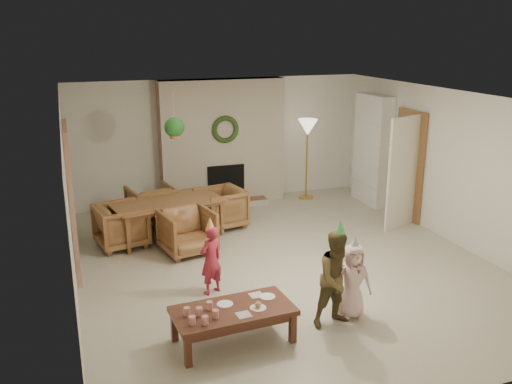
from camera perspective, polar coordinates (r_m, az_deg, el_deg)
name	(u,v)px	position (r m, az deg, el deg)	size (l,w,h in m)	color
floor	(283,263)	(8.51, 2.82, -7.33)	(7.00, 7.00, 0.00)	#B7B29E
ceiling	(286,98)	(7.85, 3.08, 9.62)	(7.00, 7.00, 0.00)	white
wall_back	(220,141)	(11.32, -3.75, 5.31)	(7.00, 7.00, 0.00)	silver
wall_front	(432,285)	(5.22, 17.72, -9.07)	(7.00, 7.00, 0.00)	silver
wall_left	(69,205)	(7.53, -18.73, -1.27)	(7.00, 7.00, 0.00)	silver
wall_right	(455,168)	(9.60, 19.79, 2.34)	(7.00, 7.00, 0.00)	silver
fireplace_mass	(222,142)	(11.13, -3.48, 5.13)	(2.50, 0.40, 2.50)	#4F1A14
fireplace_hearth	(228,204)	(11.10, -2.88, -1.24)	(1.60, 0.30, 0.12)	#602E1A
fireplace_firebox	(226,183)	(11.15, -3.15, 0.92)	(0.75, 0.12, 0.75)	black
fireplace_wreath	(225,129)	(10.86, -3.17, 6.46)	(0.54, 0.54, 0.10)	#203C16
floor_lamp_base	(306,197)	(11.74, 5.16, -0.52)	(0.31, 0.31, 0.03)	gold
floor_lamp_post	(307,162)	(11.54, 5.25, 3.10)	(0.03, 0.03, 1.50)	gold
floor_lamp_shade	(308,127)	(11.39, 5.35, 6.64)	(0.40, 0.40, 0.33)	beige
bookshelf_carcass	(372,150)	(11.38, 11.90, 4.28)	(0.30, 1.00, 2.20)	white
bookshelf_shelf_a	(370,181)	(11.52, 11.62, 1.11)	(0.30, 0.92, 0.03)	white
bookshelf_shelf_b	(371,162)	(11.42, 11.74, 3.05)	(0.30, 0.92, 0.03)	white
bookshelf_shelf_c	(372,142)	(11.34, 11.85, 5.01)	(0.30, 0.92, 0.03)	white
bookshelf_shelf_d	(373,123)	(11.27, 11.97, 7.01)	(0.30, 0.92, 0.03)	white
books_row_lower	(373,176)	(11.35, 11.96, 1.59)	(0.20, 0.40, 0.24)	#A41E20
books_row_mid	(369,155)	(11.42, 11.56, 3.78)	(0.20, 0.44, 0.24)	#295798
books_row_upper	(374,137)	(11.22, 12.06, 5.56)	(0.20, 0.36, 0.22)	gold
door_frame	(409,165)	(10.56, 15.47, 2.65)	(0.05, 0.86, 2.04)	brown
door_leaf	(403,173)	(10.05, 14.89, 1.90)	(0.05, 0.80, 2.00)	beige
curtain_panel	(72,200)	(7.72, -18.46, -0.81)	(0.06, 1.20, 2.00)	tan
dining_table	(168,219)	(9.53, -9.04, -2.79)	(1.84, 1.02, 0.65)	brown
dining_chair_near	(187,232)	(8.81, -7.08, -4.08)	(0.76, 0.78, 0.71)	brown
dining_chair_far	(151,205)	(10.24, -10.74, -1.32)	(0.76, 0.78, 0.71)	brown
dining_chair_left	(122,226)	(9.27, -13.68, -3.39)	(0.76, 0.78, 0.71)	brown
dining_chair_right	(221,208)	(9.91, -3.64, -1.65)	(0.76, 0.78, 0.71)	brown
hanging_plant_cord	(174,113)	(8.96, -8.47, 8.06)	(0.01, 0.01, 0.70)	tan
hanging_plant_pot	(175,135)	(9.01, -8.38, 5.86)	(0.16, 0.16, 0.12)	#A85B36
hanging_plant_foliage	(174,127)	(8.99, -8.41, 6.61)	(0.32, 0.32, 0.32)	#194C1B
coffee_table_top	(233,311)	(6.37, -2.37, -12.13)	(1.35, 0.68, 0.06)	#532A1B
coffee_table_apron	(233,317)	(6.40, -2.36, -12.70)	(1.25, 0.57, 0.08)	#532A1B
coffee_leg_fl	(188,352)	(6.08, -7.03, -16.00)	(0.07, 0.07, 0.35)	#532A1B
coffee_leg_fr	(293,328)	(6.46, 3.80, -13.80)	(0.07, 0.07, 0.35)	#532A1B
coffee_leg_bl	(174,327)	(6.54, -8.41, -13.56)	(0.07, 0.07, 0.35)	#532A1B
coffee_leg_br	(272,306)	(6.90, 1.70, -11.69)	(0.07, 0.07, 0.35)	#532A1B
cup_a	(192,320)	(6.06, -6.57, -12.99)	(0.07, 0.07, 0.09)	silver
cup_b	(187,311)	(6.23, -7.13, -12.10)	(0.07, 0.07, 0.09)	silver
cup_c	(205,320)	(6.04, -5.26, -13.01)	(0.07, 0.07, 0.09)	silver
cup_d	(199,311)	(6.22, -5.87, -12.13)	(0.07, 0.07, 0.09)	silver
cup_e	(216,314)	(6.15, -4.19, -12.42)	(0.07, 0.07, 0.09)	silver
cup_f	(210,305)	(6.33, -4.81, -11.57)	(0.07, 0.07, 0.09)	silver
plate_a	(225,304)	(6.44, -3.22, -11.44)	(0.19, 0.19, 0.01)	white
plate_b	(258,308)	(6.35, 0.21, -11.84)	(0.19, 0.19, 0.01)	white
plate_c	(267,297)	(6.59, 1.18, -10.71)	(0.19, 0.19, 0.01)	white
food_scoop	(258,305)	(6.33, 0.21, -11.51)	(0.07, 0.07, 0.07)	tan
napkin_left	(244,315)	(6.21, -1.29, -12.53)	(0.16, 0.16, 0.01)	#D59DA6
napkin_right	(256,295)	(6.62, 0.04, -10.58)	(0.16, 0.16, 0.01)	#D59DA6
child_red	(211,260)	(7.44, -4.67, -7.00)	(0.35, 0.23, 0.95)	#A22236
party_hat_red	(210,223)	(7.25, -4.76, -3.25)	(0.13, 0.13, 0.18)	#F8DB52
child_plaid	(338,278)	(6.69, 8.45, -8.79)	(0.58, 0.45, 1.19)	brown
party_hat_plaid	(340,228)	(6.45, 8.69, -3.65)	(0.14, 0.14, 0.19)	#53C258
child_pink	(353,281)	(6.94, 9.94, -9.01)	(0.46, 0.30, 0.95)	#FACAC8
party_hat_pink	(355,242)	(6.74, 10.15, -5.07)	(0.12, 0.12, 0.17)	#B5B7BC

